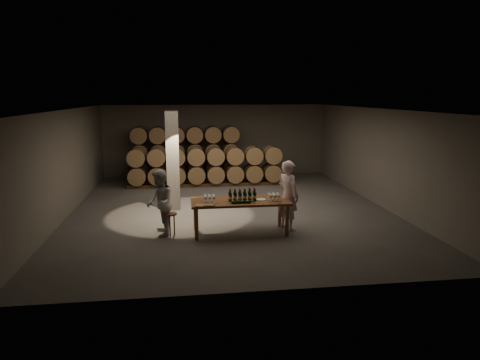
{
  "coord_description": "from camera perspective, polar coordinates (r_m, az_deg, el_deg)",
  "views": [
    {
      "loc": [
        -1.46,
        -13.39,
        3.65
      ],
      "look_at": [
        0.22,
        -0.78,
        1.1
      ],
      "focal_mm": 32.0,
      "sensor_mm": 36.0,
      "label": 1
    }
  ],
  "objects": [
    {
      "name": "barrel_stack_back",
      "position": [
        18.75,
        -7.22,
        3.73
      ],
      "size": [
        4.7,
        0.95,
        2.31
      ],
      "color": "brown",
      "rests_on": "ground"
    },
    {
      "name": "pen",
      "position": [
        10.82,
        -3.61,
        -3.39
      ],
      "size": [
        0.12,
        0.05,
        0.01
      ],
      "primitive_type": "cylinder",
      "rotation": [
        0.0,
        1.57,
        -0.31
      ],
      "color": "black",
      "rests_on": "tasting_table"
    },
    {
      "name": "person_man",
      "position": [
        11.7,
        6.44,
        -2.03
      ],
      "size": [
        0.75,
        0.84,
        1.92
      ],
      "primitive_type": "imported",
      "rotation": [
        0.0,
        0.0,
        2.11
      ],
      "color": "white",
      "rests_on": "ground"
    },
    {
      "name": "lying_bottles",
      "position": [
        11.0,
        0.19,
        -2.95
      ],
      "size": [
        0.59,
        0.07,
        0.07
      ],
      "color": "black",
      "rests_on": "tasting_table"
    },
    {
      "name": "room",
      "position": [
        13.75,
        -8.95,
        2.62
      ],
      "size": [
        12.0,
        12.0,
        12.0
      ],
      "color": "#4C4A47",
      "rests_on": "ground"
    },
    {
      "name": "glass_cluster_right",
      "position": [
        11.34,
        4.56,
        -2.05
      ],
      "size": [
        0.31,
        0.31,
        0.18
      ],
      "color": "silver",
      "rests_on": "tasting_table"
    },
    {
      "name": "notebook_near",
      "position": [
        10.81,
        -4.24,
        -3.36
      ],
      "size": [
        0.28,
        0.23,
        0.03
      ],
      "primitive_type": "cube",
      "rotation": [
        0.0,
        0.0,
        -0.03
      ],
      "color": "olive",
      "rests_on": "tasting_table"
    },
    {
      "name": "glass_cluster_left",
      "position": [
        11.15,
        -4.09,
        -2.28
      ],
      "size": [
        0.31,
        0.31,
        0.18
      ],
      "color": "silver",
      "rests_on": "tasting_table"
    },
    {
      "name": "plate",
      "position": [
        11.38,
        2.81,
        -2.62
      ],
      "size": [
        0.26,
        0.26,
        0.02
      ],
      "primitive_type": "cylinder",
      "color": "white",
      "rests_on": "tasting_table"
    },
    {
      "name": "tasting_table",
      "position": [
        11.35,
        0.03,
        -3.23
      ],
      "size": [
        2.6,
        1.1,
        0.9
      ],
      "color": "brown",
      "rests_on": "ground"
    },
    {
      "name": "stool",
      "position": [
        11.38,
        -9.33,
        -4.93
      ],
      "size": [
        0.36,
        0.36,
        0.6
      ],
      "rotation": [
        0.0,
        0.0,
        -0.02
      ],
      "color": "brown",
      "rests_on": "ground"
    },
    {
      "name": "notebook_corner",
      "position": [
        10.81,
        -5.39,
        -3.4
      ],
      "size": [
        0.25,
        0.3,
        0.02
      ],
      "primitive_type": "cube",
      "rotation": [
        0.0,
        0.0,
        -0.16
      ],
      "color": "olive",
      "rests_on": "tasting_table"
    },
    {
      "name": "barrel_stack_front",
      "position": [
        17.44,
        -4.59,
        1.98
      ],
      "size": [
        6.26,
        0.95,
        1.57
      ],
      "color": "brown",
      "rests_on": "ground"
    },
    {
      "name": "bottle_cluster",
      "position": [
        11.28,
        0.31,
        -2.17
      ],
      "size": [
        0.73,
        0.23,
        0.33
      ],
      "color": "black",
      "rests_on": "tasting_table"
    },
    {
      "name": "person_woman",
      "position": [
        11.33,
        -10.65,
        -3.02
      ],
      "size": [
        0.75,
        0.92,
        1.76
      ],
      "primitive_type": "imported",
      "rotation": [
        0.0,
        0.0,
        -1.47
      ],
      "color": "silver",
      "rests_on": "ground"
    }
  ]
}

